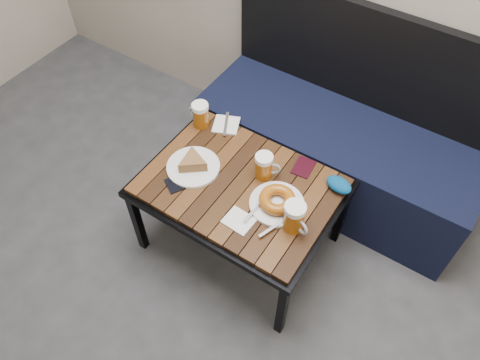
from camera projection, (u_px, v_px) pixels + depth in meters
The scene contains 12 objects.
bench at pixel (336, 148), 2.39m from camera, with size 1.40×0.50×0.95m.
cafe_table at pixel (240, 190), 2.03m from camera, with size 0.84×0.62×0.47m.
beer_mug_left at pixel (200, 115), 2.17m from camera, with size 0.12×0.08×0.13m.
beer_mug_centre at pixel (264, 166), 1.97m from camera, with size 0.12×0.10×0.12m.
beer_mug_right at pixel (294, 217), 1.80m from camera, with size 0.13×0.11×0.14m.
plate_pie at pixel (193, 164), 2.03m from camera, with size 0.23×0.23×0.07m.
plate_bagel at pixel (277, 202), 1.90m from camera, with size 0.23×0.29×0.06m.
napkin_left at pixel (226, 125), 2.21m from camera, with size 0.15×0.15×0.01m.
napkin_right at pixel (239, 221), 1.87m from camera, with size 0.12×0.10×0.01m.
passport_navy at pixel (180, 182), 1.99m from camera, with size 0.08×0.12×0.01m, color black.
passport_burgundy at pixel (303, 167), 2.05m from camera, with size 0.08×0.11×0.01m, color black.
knit_pouch at pixel (339, 185), 1.96m from camera, with size 0.12×0.08×0.05m, color navy.
Camera 1 is at (0.66, 0.14, 2.04)m, focal length 35.00 mm.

